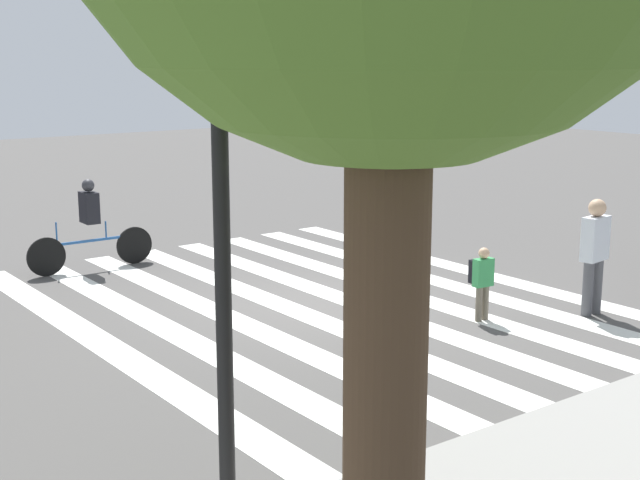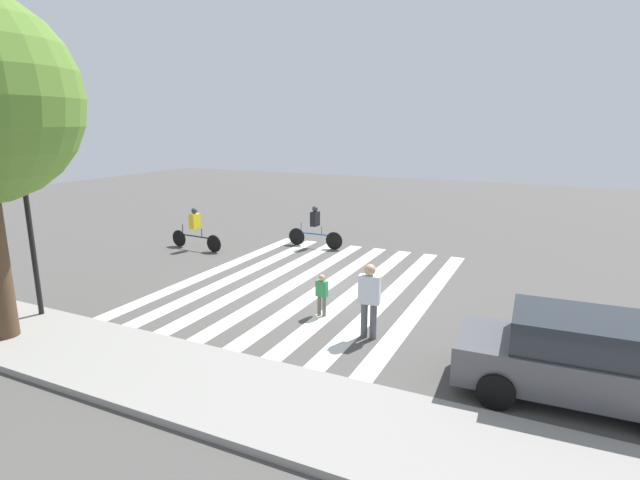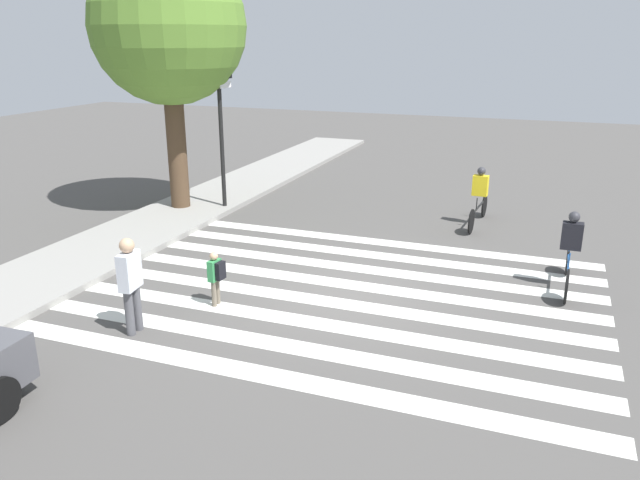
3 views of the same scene
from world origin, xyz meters
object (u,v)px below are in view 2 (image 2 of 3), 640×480
Objects in this scene: pedestrian_child_with_backpack at (369,297)px; cyclist_mid_street at (315,225)px; traffic_light at (29,181)px; car_parked_dark_suv at (578,358)px; pedestrian_adult_tall_backpack at (322,291)px; cyclist_near_curb at (195,227)px.

pedestrian_child_with_backpack is 0.75× the size of cyclist_mid_street.
traffic_light reaches higher than car_parked_dark_suv.
car_parked_dark_suv is (-8.95, 7.91, -0.09)m from cyclist_mid_street.
car_parked_dark_suv is at bearing 169.82° from pedestrian_adult_tall_backpack.
cyclist_near_curb is (1.10, -7.10, -2.53)m from traffic_light.
traffic_light reaches higher than cyclist_mid_street.
pedestrian_adult_tall_backpack is at bearing 155.23° from cyclist_near_curb.
pedestrian_adult_tall_backpack is 0.44× the size of cyclist_near_curb.
traffic_light is 2.81× the size of pedestrian_child_with_backpack.
car_parked_dark_suv is (-12.91, 5.64, -0.09)m from cyclist_near_curb.
traffic_light is 1.99× the size of cyclist_near_curb.
pedestrian_adult_tall_backpack is 0.26× the size of car_parked_dark_suv.
pedestrian_child_with_backpack reaches higher than pedestrian_adult_tall_backpack.
cyclist_mid_street reaches higher than car_parked_dark_suv.
cyclist_mid_street reaches higher than pedestrian_adult_tall_backpack.
pedestrian_child_with_backpack is at bearing 155.57° from cyclist_near_curb.
pedestrian_child_with_backpack reaches higher than car_parked_dark_suv.
cyclist_mid_street is at bearing 116.73° from pedestrian_child_with_backpack.
traffic_light is 8.37m from pedestrian_child_with_backpack.
traffic_light is 2.10× the size of cyclist_mid_street.
cyclist_mid_street is at bearing -106.96° from traffic_light.
cyclist_near_curb reaches higher than pedestrian_adult_tall_backpack.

